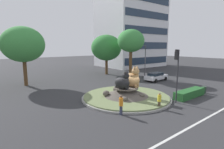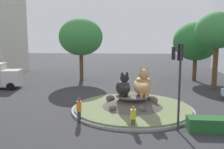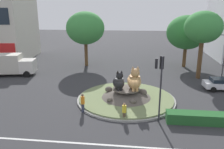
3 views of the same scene
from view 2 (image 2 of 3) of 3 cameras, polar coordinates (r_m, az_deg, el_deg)
ground_plane at (r=21.12m, az=4.73°, el=-8.14°), size 160.00×160.00×0.00m
roundabout_island at (r=21.01m, az=4.76°, el=-6.93°), size 10.23×10.23×1.28m
cat_statue_black at (r=20.38m, az=2.64°, el=-2.82°), size 1.64×2.33×2.08m
cat_statue_calico at (r=20.50m, az=7.12°, el=-2.33°), size 1.71×2.62×2.54m
traffic_light_mast at (r=16.12m, az=15.20°, el=1.40°), size 0.71×0.54×5.65m
broadleaf_tree_behind_island at (r=30.69m, az=23.22°, el=9.30°), size 4.88×4.88×9.00m
second_tree_near_tower at (r=35.46m, az=-7.23°, el=8.62°), size 6.18×6.18×8.86m
third_tree_left at (r=36.75m, az=18.89°, el=7.27°), size 6.33×6.33×8.30m
pedestrian_yellow_shirt at (r=16.48m, az=4.90°, el=-9.89°), size 0.36×0.36×1.58m
pedestrian_orange_shirt at (r=17.98m, az=-7.65°, el=-7.98°), size 0.36×0.36×1.78m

